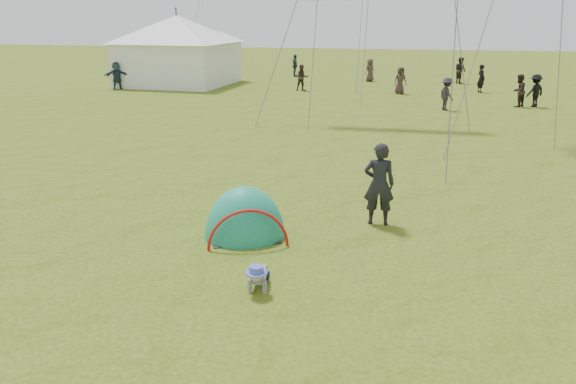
% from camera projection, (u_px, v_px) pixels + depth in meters
% --- Properties ---
extents(ground, '(140.00, 140.00, 0.00)m').
position_uv_depth(ground, '(319.00, 276.00, 10.29)').
color(ground, '#2C4F0E').
extents(crawling_toddler, '(0.57, 0.76, 0.54)m').
position_uv_depth(crawling_toddler, '(258.00, 275.00, 9.73)').
color(crawling_toddler, black).
rests_on(crawling_toddler, ground).
extents(popup_tent, '(2.14, 1.97, 2.23)m').
position_uv_depth(popup_tent, '(245.00, 236.00, 12.12)').
color(popup_tent, '#107C52').
rests_on(popup_tent, ground).
extents(standing_adult, '(0.73, 0.51, 1.89)m').
position_uv_depth(standing_adult, '(379.00, 184.00, 12.57)').
color(standing_adult, black).
rests_on(standing_adult, ground).
extents(event_marquee, '(7.42, 7.42, 4.82)m').
position_uv_depth(event_marquee, '(178.00, 48.00, 37.50)').
color(event_marquee, white).
rests_on(event_marquee, ground).
extents(crowd_person_1, '(0.99, 1.02, 1.66)m').
position_uv_depth(crowd_person_1, '(519.00, 91.00, 28.67)').
color(crowd_person_1, black).
rests_on(crowd_person_1, ground).
extents(crowd_person_2, '(0.78, 1.05, 1.65)m').
position_uv_depth(crowd_person_2, '(295.00, 66.00, 42.56)').
color(crowd_person_2, '#2D3745').
rests_on(crowd_person_2, ground).
extents(crowd_person_3, '(1.22, 1.16, 1.66)m').
position_uv_depth(crowd_person_3, '(535.00, 91.00, 28.63)').
color(crowd_person_3, black).
rests_on(crowd_person_3, ground).
extents(crowd_person_4, '(0.89, 0.91, 1.58)m').
position_uv_depth(crowd_person_4, '(370.00, 70.00, 39.56)').
color(crowd_person_4, '#3D2F28').
rests_on(crowd_person_4, ground).
extents(crowd_person_5, '(1.56, 1.37, 1.71)m').
position_uv_depth(crowd_person_5, '(117.00, 76.00, 35.39)').
color(crowd_person_5, '#233743').
rests_on(crowd_person_5, ground).
extents(crowd_person_7, '(0.96, 0.88, 1.60)m').
position_uv_depth(crowd_person_7, '(302.00, 78.00, 34.78)').
color(crowd_person_7, '#322722').
rests_on(crowd_person_7, ground).
extents(crowd_person_9, '(0.99, 1.19, 1.60)m').
position_uv_depth(crowd_person_9, '(447.00, 94.00, 27.73)').
color(crowd_person_9, '#24232A').
rests_on(crowd_person_9, ground).
extents(crowd_person_10, '(0.92, 0.79, 1.59)m').
position_uv_depth(crowd_person_10, '(400.00, 80.00, 33.41)').
color(crowd_person_10, '#3B2927').
rests_on(crowd_person_10, ground).
extents(crowd_person_12, '(0.62, 0.72, 1.67)m').
position_uv_depth(crowd_person_12, '(481.00, 79.00, 33.97)').
color(crowd_person_12, black).
rests_on(crowd_person_12, ground).
extents(crowd_person_13, '(1.00, 1.07, 1.77)m').
position_uv_depth(crowd_person_13, '(460.00, 70.00, 38.41)').
color(crowd_person_13, black).
rests_on(crowd_person_13, ground).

